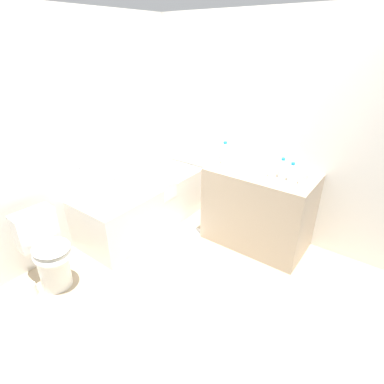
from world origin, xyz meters
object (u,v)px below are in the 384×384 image
object	(u,v)px
bathtub	(143,203)
sink_faucet	(259,162)
sink_basin	(251,167)
toilet_paper_roll	(30,290)
drinking_glass_1	(272,172)
water_bottle_2	(282,168)
water_bottle_0	(292,173)
water_bottle_1	(225,154)
toilet	(48,252)
bath_mat	(178,240)
drinking_glass_0	(303,179)

from	to	relation	value
bathtub	sink_faucet	xyz separation A→B (m)	(0.68, -1.15, 0.59)
sink_basin	toilet_paper_roll	xyz separation A→B (m)	(-1.95, 1.15, -0.84)
sink_faucet	drinking_glass_1	distance (m)	0.34
sink_basin	water_bottle_2	bearing A→B (deg)	-86.92
water_bottle_0	drinking_glass_1	xyz separation A→B (m)	(-0.01, 0.18, -0.03)
bathtub	water_bottle_0	distance (m)	1.77
drinking_glass_1	toilet_paper_roll	distance (m)	2.52
bathtub	water_bottle_1	size ratio (longest dim) A/B	6.49
water_bottle_2	sink_basin	bearing A→B (deg)	93.08
toilet	sink_faucet	bearing A→B (deg)	63.32
water_bottle_0	water_bottle_2	bearing A→B (deg)	74.75
water_bottle_0	water_bottle_1	bearing A→B (deg)	89.65
drinking_glass_1	toilet_paper_roll	size ratio (longest dim) A/B	0.83
bathtub	bath_mat	distance (m)	0.63
water_bottle_0	bath_mat	xyz separation A→B (m)	(-0.48, 1.04, -0.95)
toilet_paper_roll	drinking_glass_0	bearing A→B (deg)	-41.35
sink_faucet	water_bottle_1	distance (m)	0.39
bathtub	water_bottle_2	distance (m)	1.69
sink_faucet	water_bottle_2	world-z (taller)	water_bottle_2
water_bottle_0	toilet_paper_roll	size ratio (longest dim) A/B	1.48
water_bottle_2	drinking_glass_1	xyz separation A→B (m)	(-0.04, 0.08, -0.04)
bathtub	water_bottle_0	bearing A→B (deg)	-73.60
bathtub	toilet	distance (m)	1.24
toilet	water_bottle_2	distance (m)	2.34
water_bottle_0	drinking_glass_0	size ratio (longest dim) A/B	1.79
drinking_glass_0	water_bottle_2	bearing A→B (deg)	80.30
drinking_glass_0	toilet_paper_roll	world-z (taller)	drinking_glass_0
water_bottle_2	toilet	bearing A→B (deg)	140.08
sink_basin	toilet_paper_roll	bearing A→B (deg)	149.54
water_bottle_1	toilet_paper_roll	size ratio (longest dim) A/B	1.97
water_bottle_1	bath_mat	bearing A→B (deg)	149.25
water_bottle_2	drinking_glass_0	world-z (taller)	water_bottle_2
bathtub	water_bottle_2	xyz separation A→B (m)	(0.50, -1.47, 0.66)
toilet	toilet_paper_roll	bearing A→B (deg)	-90.26
bathtub	bath_mat	size ratio (longest dim) A/B	2.43
sink_faucet	drinking_glass_0	bearing A→B (deg)	-112.04
bath_mat	toilet_paper_roll	bearing A→B (deg)	159.60
water_bottle_0	drinking_glass_1	size ratio (longest dim) A/B	1.79
drinking_glass_1	water_bottle_2	bearing A→B (deg)	-59.72
toilet	sink_basin	bearing A→B (deg)	60.47
sink_faucet	water_bottle_0	world-z (taller)	water_bottle_0
sink_basin	bath_mat	xyz separation A→B (m)	(-0.49, 0.60, -0.90)
toilet	sink_faucet	xyz separation A→B (m)	(1.92, -1.13, 0.54)
toilet	water_bottle_1	size ratio (longest dim) A/B	2.97
water_bottle_1	drinking_glass_1	size ratio (longest dim) A/B	2.39
sink_faucet	drinking_glass_1	world-z (taller)	drinking_glass_1
bathtub	sink_basin	distance (m)	1.38
toilet	bath_mat	world-z (taller)	toilet
sink_basin	water_bottle_0	xyz separation A→B (m)	(-0.01, -0.43, 0.05)
bathtub	water_bottle_0	xyz separation A→B (m)	(0.47, -1.58, 0.65)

